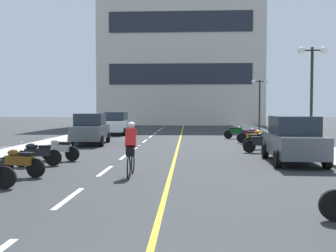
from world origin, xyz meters
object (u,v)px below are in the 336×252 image
at_px(motorcycle_7, 258,140).
at_px(cyclist_rider, 131,148).
at_px(motorcycle_6, 261,143).
at_px(motorcycle_8, 255,137).
at_px(motorcycle_10, 236,132).
at_px(parked_car_mid, 90,129).
at_px(parked_car_far, 116,123).
at_px(motorcycle_5, 60,149).
at_px(street_lamp_far, 260,93).
at_px(street_lamp_mid, 312,74).
at_px(motorcycle_9, 250,135).
at_px(motorcycle_3, 19,162).
at_px(motorcycle_4, 37,154).
at_px(parked_car_near, 293,139).

bearing_deg(motorcycle_7, cyclist_rider, -122.98).
xyz_separation_m(motorcycle_6, cyclist_rider, (-5.27, -6.69, 0.41)).
xyz_separation_m(motorcycle_6, motorcycle_8, (0.42, 4.19, 0.00)).
bearing_deg(motorcycle_10, parked_car_mid, -152.97).
relative_size(parked_car_mid, motorcycle_6, 2.54).
relative_size(parked_car_far, motorcycle_7, 2.58).
height_order(parked_car_mid, motorcycle_5, parked_car_mid).
bearing_deg(street_lamp_far, motorcycle_8, -101.49).
relative_size(street_lamp_far, parked_car_mid, 1.06).
height_order(motorcycle_6, motorcycle_10, same).
distance_m(street_lamp_mid, motorcycle_7, 4.29).
xyz_separation_m(parked_car_mid, motorcycle_5, (0.56, -7.19, -0.44)).
relative_size(street_lamp_far, motorcycle_7, 2.78).
xyz_separation_m(parked_car_far, cyclist_rider, (4.00, -19.00, -0.03)).
bearing_deg(parked_car_mid, street_lamp_mid, -11.90).
distance_m(motorcycle_5, motorcycle_10, 14.60).
relative_size(motorcycle_9, motorcycle_10, 0.99).
bearing_deg(motorcycle_8, motorcycle_5, -140.54).
distance_m(motorcycle_5, motorcycle_7, 10.11).
height_order(street_lamp_far, motorcycle_5, street_lamp_far).
relative_size(motorcycle_3, motorcycle_7, 1.03).
xyz_separation_m(street_lamp_mid, motorcycle_10, (-2.88, 7.18, -3.39)).
height_order(street_lamp_mid, street_lamp_far, street_lamp_mid).
bearing_deg(parked_car_mid, motorcycle_4, -88.32).
xyz_separation_m(parked_car_mid, motorcycle_4, (0.26, -8.77, -0.44)).
relative_size(motorcycle_3, motorcycle_5, 1.00).
relative_size(street_lamp_far, motorcycle_6, 2.68).
bearing_deg(parked_car_mid, cyclist_rider, -69.45).
xyz_separation_m(street_lamp_far, motorcycle_4, (-11.83, -21.03, -3.03)).
bearing_deg(cyclist_rider, motorcycle_8, 62.40).
height_order(parked_car_near, motorcycle_3, parked_car_near).
distance_m(street_lamp_mid, street_lamp_far, 14.80).
height_order(motorcycle_5, motorcycle_8, same).
xyz_separation_m(motorcycle_4, cyclist_rider, (3.71, -1.81, 0.41)).
height_order(motorcycle_5, motorcycle_6, same).
height_order(motorcycle_3, motorcycle_9, same).
distance_m(street_lamp_mid, motorcycle_8, 5.00).
distance_m(motorcycle_7, motorcycle_10, 6.90).
height_order(parked_car_mid, motorcycle_10, parked_car_mid).
height_order(street_lamp_mid, cyclist_rider, street_lamp_mid).
bearing_deg(street_lamp_mid, parked_car_mid, 168.10).
distance_m(street_lamp_far, parked_car_mid, 17.41).
bearing_deg(street_lamp_mid, motorcycle_7, 173.79).
relative_size(parked_car_mid, motorcycle_8, 2.64).
relative_size(motorcycle_4, motorcycle_10, 0.97).
bearing_deg(parked_car_mid, motorcycle_7, -13.45).
xyz_separation_m(street_lamp_far, motorcycle_5, (-11.52, -19.45, -3.03)).
relative_size(street_lamp_mid, motorcycle_3, 3.03).
bearing_deg(parked_car_mid, motorcycle_8, 1.76).
xyz_separation_m(parked_car_mid, motorcycle_6, (9.23, -3.89, -0.44)).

